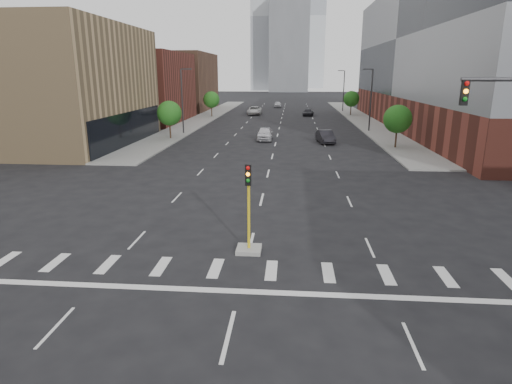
# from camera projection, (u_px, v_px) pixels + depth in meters

# --- Properties ---
(ground) EXTENTS (400.00, 400.00, 0.00)m
(ground) POSITION_uv_depth(u_px,v_px,m) (218.00, 376.00, 12.32)
(ground) COLOR black
(ground) RESTS_ON ground
(sidewalk_left_far) EXTENTS (5.00, 92.00, 0.15)m
(sidewalk_left_far) POSITION_uv_depth(u_px,v_px,m) (206.00, 117.00, 84.54)
(sidewalk_left_far) COLOR gray
(sidewalk_left_far) RESTS_ON ground
(sidewalk_right_far) EXTENTS (5.00, 92.00, 0.15)m
(sidewalk_right_far) POSITION_uv_depth(u_px,v_px,m) (360.00, 118.00, 82.15)
(sidewalk_right_far) COLOR gray
(sidewalk_right_far) RESTS_ON ground
(building_left_mid) EXTENTS (20.00, 24.00, 14.00)m
(building_left_mid) POSITION_uv_depth(u_px,v_px,m) (45.00, 86.00, 51.04)
(building_left_mid) COLOR tan
(building_left_mid) RESTS_ON ground
(building_left_far_a) EXTENTS (20.00, 22.00, 12.00)m
(building_left_far_a) POSITION_uv_depth(u_px,v_px,m) (127.00, 87.00, 76.27)
(building_left_far_a) COLOR brown
(building_left_far_a) RESTS_ON ground
(building_left_far_b) EXTENTS (20.00, 24.00, 13.00)m
(building_left_far_b) POSITION_uv_depth(u_px,v_px,m) (168.00, 82.00, 101.10)
(building_left_far_b) COLOR brown
(building_left_far_b) RESTS_ON ground
(building_right_main) EXTENTS (24.00, 70.00, 22.00)m
(building_right_main) POSITION_uv_depth(u_px,v_px,m) (476.00, 56.00, 64.63)
(building_right_main) COLOR brown
(building_right_main) RESTS_ON ground
(tower_left) EXTENTS (22.00, 22.00, 70.00)m
(tower_left) POSITION_uv_depth(u_px,v_px,m) (274.00, 18.00, 214.80)
(tower_left) COLOR #B2B7BC
(tower_left) RESTS_ON ground
(tower_right) EXTENTS (20.00, 20.00, 80.00)m
(tower_right) POSITION_uv_depth(u_px,v_px,m) (308.00, 17.00, 250.43)
(tower_right) COLOR #B2B7BC
(tower_right) RESTS_ON ground
(tower_mid) EXTENTS (18.00, 18.00, 44.00)m
(tower_mid) POSITION_uv_depth(u_px,v_px,m) (289.00, 43.00, 198.44)
(tower_mid) COLOR slate
(tower_mid) RESTS_ON ground
(median_traffic_signal) EXTENTS (1.20, 1.20, 4.40)m
(median_traffic_signal) POSITION_uv_depth(u_px,v_px,m) (249.00, 233.00, 20.67)
(median_traffic_signal) COLOR #999993
(median_traffic_signal) RESTS_ON ground
(streetlight_right_a) EXTENTS (1.60, 0.22, 9.07)m
(streetlight_right_a) POSITION_uv_depth(u_px,v_px,m) (370.00, 97.00, 62.72)
(streetlight_right_a) COLOR #2D2D30
(streetlight_right_a) RESTS_ON ground
(streetlight_right_b) EXTENTS (1.60, 0.22, 9.07)m
(streetlight_right_b) POSITION_uv_depth(u_px,v_px,m) (343.00, 89.00, 96.32)
(streetlight_right_b) COLOR #2D2D30
(streetlight_right_b) RESTS_ON ground
(streetlight_left) EXTENTS (1.60, 0.22, 9.07)m
(streetlight_left) POSITION_uv_depth(u_px,v_px,m) (183.00, 98.00, 60.05)
(streetlight_left) COLOR #2D2D30
(streetlight_left) RESTS_ON ground
(tree_left_near) EXTENTS (3.20, 3.20, 4.85)m
(tree_left_near) POSITION_uv_depth(u_px,v_px,m) (169.00, 113.00, 55.73)
(tree_left_near) COLOR #382619
(tree_left_near) RESTS_ON ground
(tree_left_far) EXTENTS (3.20, 3.20, 4.85)m
(tree_left_far) POSITION_uv_depth(u_px,v_px,m) (211.00, 100.00, 84.53)
(tree_left_far) COLOR #382619
(tree_left_far) RESTS_ON ground
(tree_right_near) EXTENTS (3.20, 3.20, 4.85)m
(tree_right_near) POSITION_uv_depth(u_px,v_px,m) (398.00, 119.00, 48.70)
(tree_right_near) COLOR #382619
(tree_right_near) RESTS_ON ground
(tree_right_far) EXTENTS (3.20, 3.20, 4.85)m
(tree_right_far) POSITION_uv_depth(u_px,v_px,m) (351.00, 99.00, 87.10)
(tree_right_far) COLOR #382619
(tree_right_far) RESTS_ON ground
(car_near_left) EXTENTS (2.01, 4.97, 1.69)m
(car_near_left) POSITION_uv_depth(u_px,v_px,m) (265.00, 134.00, 55.71)
(car_near_left) COLOR silver
(car_near_left) RESTS_ON ground
(car_mid_right) EXTENTS (2.33, 4.98, 1.58)m
(car_mid_right) POSITION_uv_depth(u_px,v_px,m) (325.00, 137.00, 53.37)
(car_mid_right) COLOR black
(car_mid_right) RESTS_ON ground
(car_far_left) EXTENTS (2.94, 6.13, 1.69)m
(car_far_left) POSITION_uv_depth(u_px,v_px,m) (255.00, 110.00, 90.35)
(car_far_left) COLOR white
(car_far_left) RESTS_ON ground
(car_deep_right) EXTENTS (2.57, 5.00, 1.39)m
(car_deep_right) POSITION_uv_depth(u_px,v_px,m) (308.00, 112.00, 87.39)
(car_deep_right) COLOR black
(car_deep_right) RESTS_ON ground
(car_distant) EXTENTS (1.84, 4.34, 1.46)m
(car_distant) POSITION_uv_depth(u_px,v_px,m) (278.00, 105.00, 108.95)
(car_distant) COLOR silver
(car_distant) RESTS_ON ground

